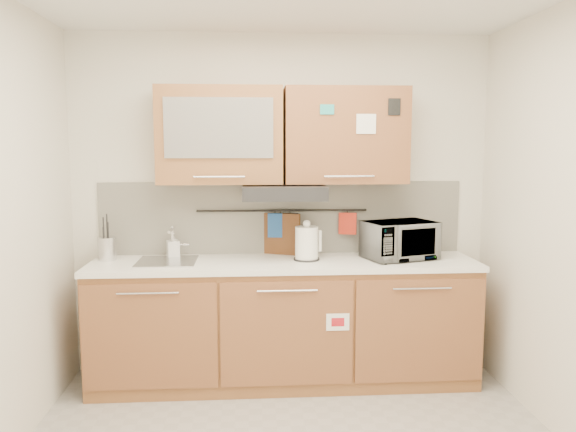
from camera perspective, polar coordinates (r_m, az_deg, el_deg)
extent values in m
plane|color=silver|center=(4.36, -0.63, 1.15)|extent=(3.20, 0.00, 3.20)
cube|color=#936134|center=(4.25, -0.38, -10.89)|extent=(2.80, 0.60, 0.88)
cube|color=black|center=(4.39, -0.38, -15.74)|extent=(2.80, 0.54, 0.10)
cube|color=#935934|center=(4.00, -13.87, -11.83)|extent=(0.91, 0.02, 0.74)
cylinder|color=silver|center=(3.89, -14.07, -7.62)|extent=(0.41, 0.01, 0.01)
cube|color=#935934|center=(3.95, -0.10, -11.88)|extent=(0.91, 0.02, 0.74)
cylinder|color=silver|center=(3.83, -0.08, -7.61)|extent=(0.41, 0.01, 0.01)
cube|color=#935934|center=(4.11, 13.26, -11.28)|extent=(0.91, 0.02, 0.74)
cylinder|color=silver|center=(4.00, 13.49, -7.18)|extent=(0.41, 0.01, 0.01)
cube|color=white|center=(4.12, -0.38, -4.84)|extent=(2.82, 0.62, 0.04)
cube|color=silver|center=(4.36, -0.62, -0.17)|extent=(2.80, 0.02, 0.56)
cube|color=#936134|center=(4.16, -6.90, 8.12)|extent=(0.90, 0.35, 0.70)
cube|color=silver|center=(3.98, -7.05, 8.88)|extent=(0.76, 0.02, 0.42)
cube|color=#935934|center=(4.22, 5.81, 8.12)|extent=(0.90, 0.35, 0.70)
cube|color=white|center=(4.06, 7.95, 9.25)|extent=(0.14, 0.00, 0.14)
cube|color=black|center=(4.10, -0.44, 2.45)|extent=(0.60, 0.46, 0.10)
cube|color=silver|center=(4.17, -12.18, -4.66)|extent=(0.42, 0.40, 0.03)
cylinder|color=silver|center=(4.29, -11.65, -2.60)|extent=(0.03, 0.03, 0.24)
cylinder|color=silver|center=(4.20, -11.83, -1.44)|extent=(0.02, 0.18, 0.02)
cylinder|color=black|center=(4.32, -0.59, 0.56)|extent=(1.30, 0.02, 0.02)
cylinder|color=silver|center=(4.34, -17.90, -3.17)|extent=(0.15, 0.15, 0.17)
cylinder|color=black|center=(4.35, -18.19, -2.18)|extent=(0.01, 0.01, 0.32)
cylinder|color=black|center=(4.31, -17.76, -2.47)|extent=(0.01, 0.01, 0.28)
cylinder|color=black|center=(4.35, -17.87, -2.01)|extent=(0.01, 0.01, 0.34)
cylinder|color=black|center=(4.32, -18.21, -2.70)|extent=(0.01, 0.01, 0.25)
cylinder|color=white|center=(4.13, 1.91, -2.80)|extent=(0.22, 0.22, 0.25)
sphere|color=white|center=(4.10, 1.92, -0.79)|extent=(0.06, 0.06, 0.06)
cube|color=white|center=(4.18, 3.18, -2.53)|extent=(0.03, 0.04, 0.16)
cylinder|color=black|center=(4.15, 1.90, -4.38)|extent=(0.19, 0.19, 0.01)
cube|color=black|center=(4.25, 12.05, -3.19)|extent=(0.24, 0.15, 0.17)
cube|color=black|center=(4.22, 11.56, -2.18)|extent=(0.07, 0.10, 0.01)
cube|color=black|center=(4.25, 12.59, -2.14)|extent=(0.07, 0.10, 0.01)
imported|color=#999999|center=(4.25, 11.24, -2.42)|extent=(0.59, 0.48, 0.28)
imported|color=#999999|center=(4.31, -11.60, -2.90)|extent=(0.11, 0.11, 0.19)
cube|color=brown|center=(4.33, -0.77, -2.30)|extent=(0.30, 0.15, 0.39)
cube|color=#214F9A|center=(4.32, -1.32, -0.96)|extent=(0.11, 0.04, 0.19)
cube|color=black|center=(4.32, 0.21, -1.01)|extent=(0.13, 0.07, 0.19)
cube|color=red|center=(4.38, 6.07, -0.77)|extent=(0.14, 0.06, 0.17)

